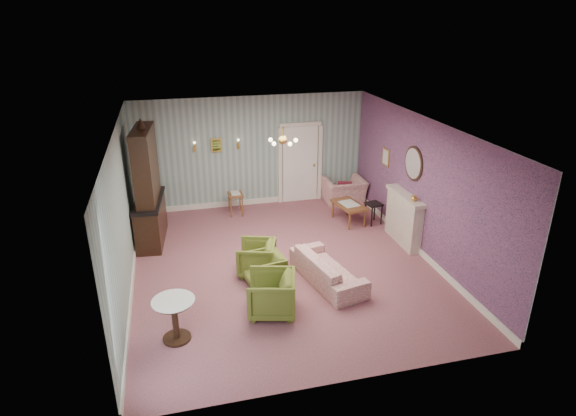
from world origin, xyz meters
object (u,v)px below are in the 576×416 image
object	(u,v)px
fireplace	(404,218)
pedestal_table	(175,320)
sofa_chintz	(328,264)
side_table_black	(373,213)
olive_chair_c	(256,256)
olive_chair_b	(264,268)
wingback_chair	(344,187)
coffee_table	(349,213)
olive_chair_a	(271,292)
dresser	(147,183)

from	to	relation	value
fireplace	pedestal_table	world-z (taller)	fireplace
sofa_chintz	side_table_black	distance (m)	3.03
fireplace	olive_chair_c	bearing A→B (deg)	-170.81
olive_chair_b	wingback_chair	xyz separation A→B (m)	(2.93, 3.61, 0.11)
sofa_chintz	wingback_chair	distance (m)	4.15
olive_chair_c	coffee_table	distance (m)	3.26
olive_chair_b	pedestal_table	world-z (taller)	pedestal_table
olive_chair_a	coffee_table	xyz separation A→B (m)	(2.67, 3.32, -0.16)
sofa_chintz	fireplace	distance (m)	2.50
coffee_table	pedestal_table	distance (m)	5.65
side_table_black	olive_chair_c	bearing A→B (deg)	-152.64
olive_chair_b	fireplace	size ratio (longest dim) A/B	0.50
wingback_chair	pedestal_table	bearing A→B (deg)	46.87
wingback_chair	fireplace	size ratio (longest dim) A/B	0.75
coffee_table	olive_chair_c	bearing A→B (deg)	-144.59
olive_chair_a	olive_chair_b	xyz separation A→B (m)	(0.07, 0.94, -0.06)
coffee_table	fireplace	bearing A→B (deg)	-59.49
olive_chair_b	olive_chair_c	size ratio (longest dim) A/B	0.95
wingback_chair	coffee_table	bearing A→B (deg)	75.27
olive_chair_c	dresser	bearing A→B (deg)	-116.98
olive_chair_a	sofa_chintz	xyz separation A→B (m)	(1.28, 0.77, -0.04)
olive_chair_a	side_table_black	size ratio (longest dim) A/B	1.53
dresser	sofa_chintz	bearing A→B (deg)	-33.34
olive_chair_c	fireplace	world-z (taller)	fireplace
olive_chair_c	coffee_table	bearing A→B (deg)	143.22
side_table_black	pedestal_table	bearing A→B (deg)	-144.69
sofa_chintz	dresser	size ratio (longest dim) A/B	0.68
coffee_table	sofa_chintz	bearing A→B (deg)	-118.58
dresser	fireplace	bearing A→B (deg)	-9.26
olive_chair_c	wingback_chair	size ratio (longest dim) A/B	0.70
wingback_chair	coffee_table	distance (m)	1.29
olive_chair_c	pedestal_table	xyz separation A→B (m)	(-1.64, -1.77, 0.00)
dresser	coffee_table	distance (m)	4.83
coffee_table	side_table_black	distance (m)	0.60
olive_chair_c	dresser	size ratio (longest dim) A/B	0.27
olive_chair_b	olive_chair_c	bearing A→B (deg)	177.53
coffee_table	olive_chair_a	bearing A→B (deg)	-128.81
olive_chair_a	coffee_table	size ratio (longest dim) A/B	0.85
olive_chair_a	olive_chair_b	world-z (taller)	olive_chair_a
wingback_chair	olive_chair_c	bearing A→B (deg)	46.50
wingback_chair	coffee_table	size ratio (longest dim) A/B	1.09
sofa_chintz	side_table_black	xyz separation A→B (m)	(1.94, 2.32, -0.10)
dresser	olive_chair_a	bearing A→B (deg)	-53.85
pedestal_table	coffee_table	bearing A→B (deg)	40.45
sofa_chintz	dresser	world-z (taller)	dresser
olive_chair_a	sofa_chintz	size ratio (longest dim) A/B	0.44
olive_chair_a	side_table_black	bearing A→B (deg)	148.37
olive_chair_a	olive_chair_b	bearing A→B (deg)	-169.51
olive_chair_a	sofa_chintz	world-z (taller)	olive_chair_a
olive_chair_c	wingback_chair	bearing A→B (deg)	154.06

